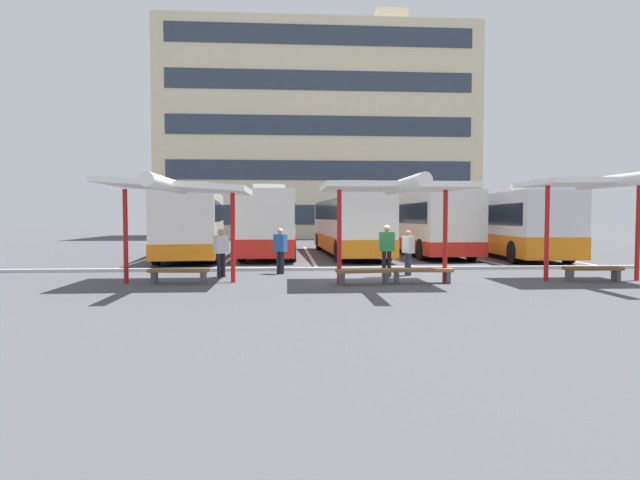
# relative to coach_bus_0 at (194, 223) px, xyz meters

# --- Properties ---
(ground_plane) EXTENTS (160.00, 160.00, 0.00)m
(ground_plane) POSITION_rel_coach_bus_0_xyz_m (7.89, -9.38, -1.71)
(ground_plane) COLOR #47474C
(terminal_building) EXTENTS (30.29, 12.82, 23.04)m
(terminal_building) POSITION_rel_coach_bus_0_xyz_m (7.92, 26.26, 8.46)
(terminal_building) COLOR beige
(terminal_building) RESTS_ON ground
(coach_bus_0) EXTENTS (3.79, 12.66, 3.65)m
(coach_bus_0) POSITION_rel_coach_bus_0_xyz_m (0.00, 0.00, 0.00)
(coach_bus_0) COLOR silver
(coach_bus_0) RESTS_ON ground
(coach_bus_1) EXTENTS (2.75, 11.19, 3.59)m
(coach_bus_1) POSITION_rel_coach_bus_0_xyz_m (3.95, 0.28, -0.05)
(coach_bus_1) COLOR silver
(coach_bus_1) RESTS_ON ground
(coach_bus_2) EXTENTS (2.92, 11.88, 3.78)m
(coach_bus_2) POSITION_rel_coach_bus_0_xyz_m (8.00, 0.32, 0.05)
(coach_bus_2) COLOR silver
(coach_bus_2) RESTS_ON ground
(coach_bus_3) EXTENTS (2.87, 12.20, 3.59)m
(coach_bus_3) POSITION_rel_coach_bus_0_xyz_m (12.09, 1.10, -0.03)
(coach_bus_3) COLOR silver
(coach_bus_3) RESTS_ON ground
(coach_bus_4) EXTENTS (3.35, 11.60, 3.51)m
(coach_bus_4) POSITION_rel_coach_bus_0_xyz_m (15.99, -1.21, -0.11)
(coach_bus_4) COLOR silver
(coach_bus_4) RESTS_ON ground
(lane_stripe_0) EXTENTS (0.16, 14.00, 0.01)m
(lane_stripe_0) POSITION_rel_coach_bus_0_xyz_m (-1.90, 0.10, -1.70)
(lane_stripe_0) COLOR white
(lane_stripe_0) RESTS_ON ground
(lane_stripe_1) EXTENTS (0.16, 14.00, 0.01)m
(lane_stripe_1) POSITION_rel_coach_bus_0_xyz_m (2.02, 0.10, -1.70)
(lane_stripe_1) COLOR white
(lane_stripe_1) RESTS_ON ground
(lane_stripe_2) EXTENTS (0.16, 14.00, 0.01)m
(lane_stripe_2) POSITION_rel_coach_bus_0_xyz_m (5.93, 0.10, -1.70)
(lane_stripe_2) COLOR white
(lane_stripe_2) RESTS_ON ground
(lane_stripe_3) EXTENTS (0.16, 14.00, 0.01)m
(lane_stripe_3) POSITION_rel_coach_bus_0_xyz_m (9.85, 0.10, -1.70)
(lane_stripe_3) COLOR white
(lane_stripe_3) RESTS_ON ground
(lane_stripe_4) EXTENTS (0.16, 14.00, 0.01)m
(lane_stripe_4) POSITION_rel_coach_bus_0_xyz_m (13.77, 0.10, -1.70)
(lane_stripe_4) COLOR white
(lane_stripe_4) RESTS_ON ground
(lane_stripe_5) EXTENTS (0.16, 14.00, 0.01)m
(lane_stripe_5) POSITION_rel_coach_bus_0_xyz_m (17.69, 0.10, -1.70)
(lane_stripe_5) COLOR white
(lane_stripe_5) RESTS_ON ground
(waiting_shelter_0) EXTENTS (4.22, 5.29, 3.13)m
(waiting_shelter_0) POSITION_rel_coach_bus_0_xyz_m (1.49, -11.08, 1.16)
(waiting_shelter_0) COLOR red
(waiting_shelter_0) RESTS_ON ground
(bench_0) EXTENTS (1.82, 0.56, 0.45)m
(bench_0) POSITION_rel_coach_bus_0_xyz_m (1.49, -10.96, -1.37)
(bench_0) COLOR brown
(bench_0) RESTS_ON ground
(waiting_shelter_1) EXTENTS (4.26, 5.19, 3.07)m
(waiting_shelter_1) POSITION_rel_coach_bus_0_xyz_m (7.95, -11.55, 1.15)
(waiting_shelter_1) COLOR red
(waiting_shelter_1) RESTS_ON ground
(bench_1) EXTENTS (1.71, 0.60, 0.45)m
(bench_1) POSITION_rel_coach_bus_0_xyz_m (7.05, -11.46, -1.37)
(bench_1) COLOR brown
(bench_1) RESTS_ON ground
(bench_2) EXTENTS (1.88, 0.55, 0.45)m
(bench_2) POSITION_rel_coach_bus_0_xyz_m (8.85, -11.33, -1.37)
(bench_2) COLOR brown
(bench_2) RESTS_ON ground
(waiting_shelter_2) EXTENTS (3.98, 4.56, 3.24)m
(waiting_shelter_2) POSITION_rel_coach_bus_0_xyz_m (14.33, -11.42, 1.30)
(waiting_shelter_2) COLOR red
(waiting_shelter_2) RESTS_ON ground
(bench_3) EXTENTS (1.79, 0.49, 0.45)m
(bench_3) POSITION_rel_coach_bus_0_xyz_m (14.33, -11.22, -1.37)
(bench_3) COLOR brown
(bench_3) RESTS_ON ground
(platform_kerb) EXTENTS (44.00, 0.24, 0.12)m
(platform_kerb) POSITION_rel_coach_bus_0_xyz_m (7.89, -7.47, -1.65)
(platform_kerb) COLOR #ADADA8
(platform_kerb) RESTS_ON ground
(waiting_passenger_0) EXTENTS (0.50, 0.46, 1.62)m
(waiting_passenger_0) POSITION_rel_coach_bus_0_xyz_m (2.56, -9.43, -0.78)
(waiting_passenger_0) COLOR black
(waiting_passenger_0) RESTS_ON ground
(waiting_passenger_1) EXTENTS (0.51, 0.24, 1.75)m
(waiting_passenger_1) POSITION_rel_coach_bus_0_xyz_m (8.10, -9.66, -0.69)
(waiting_passenger_1) COLOR black
(waiting_passenger_1) RESTS_ON ground
(waiting_passenger_2) EXTENTS (0.36, 0.50, 1.56)m
(waiting_passenger_2) POSITION_rel_coach_bus_0_xyz_m (8.92, -9.29, -0.82)
(waiting_passenger_2) COLOR #33384C
(waiting_passenger_2) RESTS_ON ground
(waiting_passenger_3) EXTENTS (0.50, 0.47, 1.62)m
(waiting_passenger_3) POSITION_rel_coach_bus_0_xyz_m (4.52, -8.55, -0.78)
(waiting_passenger_3) COLOR black
(waiting_passenger_3) RESTS_ON ground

